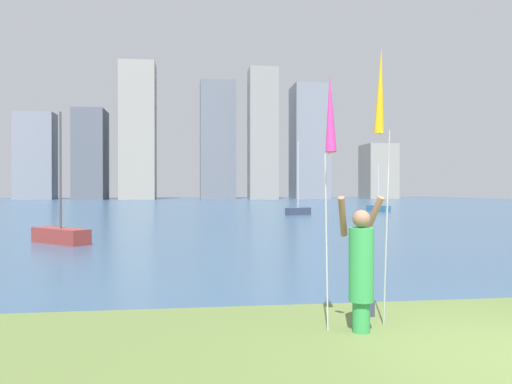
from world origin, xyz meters
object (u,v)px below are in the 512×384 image
(kite_flag_right, at_px, (380,97))
(kite_flag_left, at_px, (330,118))
(sailboat_0, at_px, (61,234))
(sailboat_4, at_px, (378,208))
(bag, at_px, (368,308))
(sailboat_1, at_px, (298,210))
(person, at_px, (361,265))

(kite_flag_right, bearing_deg, kite_flag_left, -154.87)
(sailboat_0, distance_m, sailboat_4, 32.68)
(bag, height_order, sailboat_0, sailboat_0)
(kite_flag_right, relative_size, sailboat_0, 0.85)
(sailboat_1, bearing_deg, sailboat_4, 30.53)
(person, height_order, kite_flag_left, kite_flag_left)
(kite_flag_left, xyz_separation_m, sailboat_4, (15.23, 36.97, -2.78))
(sailboat_0, bearing_deg, sailboat_4, 47.53)
(kite_flag_right, height_order, sailboat_0, sailboat_0)
(kite_flag_right, relative_size, sailboat_4, 0.97)
(person, bearing_deg, sailboat_4, 85.57)
(sailboat_1, bearing_deg, person, -100.90)
(person, distance_m, kite_flag_right, 2.61)
(sailboat_4, bearing_deg, bag, -111.66)
(sailboat_0, bearing_deg, bag, -57.24)
(person, distance_m, kite_flag_left, 2.18)
(sailboat_1, distance_m, sailboat_4, 10.01)
(kite_flag_right, height_order, sailboat_4, sailboat_4)
(person, distance_m, sailboat_4, 39.82)
(person, height_order, sailboat_0, sailboat_0)
(kite_flag_right, bearing_deg, bag, 95.45)
(bag, bearing_deg, sailboat_1, 79.56)
(kite_flag_left, distance_m, sailboat_1, 32.68)
(kite_flag_right, height_order, bag, kite_flag_right)
(kite_flag_left, height_order, bag, kite_flag_left)
(sailboat_0, bearing_deg, kite_flag_right, -58.02)
(kite_flag_left, distance_m, kite_flag_right, 1.10)
(kite_flag_right, xyz_separation_m, sailboat_4, (14.30, 36.54, -3.19))
(kite_flag_right, bearing_deg, sailboat_0, 121.98)
(kite_flag_left, xyz_separation_m, bag, (0.89, 0.87, -2.96))
(person, bearing_deg, bag, 81.45)
(person, distance_m, sailboat_0, 14.81)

